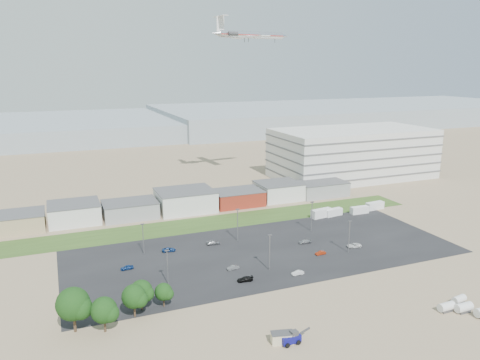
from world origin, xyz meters
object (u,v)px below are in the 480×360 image
parked_car_3 (245,279)px  parked_car_13 (298,273)px  telehandler (291,338)px  parked_car_1 (321,253)px  parked_car_9 (169,250)px  parked_car_6 (213,243)px  parked_car_0 (354,245)px  parked_car_5 (127,267)px  storage_tank_nw (446,307)px  tree_far_left (73,307)px  box_trailer_a (322,213)px  parked_car_10 (140,299)px  parked_car_12 (305,242)px  airliner (252,35)px  parked_car_4 (233,268)px  portable_shed (282,338)px

parked_car_3 → parked_car_13: bearing=90.0°
telehandler → parked_car_1: size_ratio=2.00×
parked_car_9 → parked_car_6: bearing=-82.5°
parked_car_0 → parked_car_5: (-69.61, 10.19, -0.02)m
parked_car_3 → parked_car_5: 34.22m
telehandler → storage_tank_nw: bearing=-5.5°
storage_tank_nw → parked_car_9: 79.50m
tree_far_left → parked_car_13: (58.58, 6.98, -5.21)m
parked_car_6 → parked_car_3: bearing=-178.2°
box_trailer_a → parked_car_0: bearing=-110.6°
parked_car_9 → parked_car_10: 31.84m
tree_far_left → parked_car_12: (72.25, 26.91, -5.19)m
parked_car_3 → storage_tank_nw: bearing=56.0°
airliner → parked_car_6: 106.28m
parked_car_1 → parked_car_9: bearing=-119.0°
parked_car_0 → parked_car_13: 28.65m
parked_car_0 → telehandler: bearing=-40.3°
parked_car_0 → parked_car_9: (-55.42, 18.84, -0.05)m
telehandler → parked_car_0: telehandler is taller
tree_far_left → parked_car_6: tree_far_left is taller
box_trailer_a → parked_car_0: size_ratio=1.86×
parked_car_4 → parked_car_10: 29.05m
parked_car_5 → parked_car_3: bearing=50.1°
parked_car_3 → parked_car_6: 28.45m
parked_car_5 → parked_car_13: parked_car_5 is taller
parked_car_6 → parked_car_13: 33.35m
parked_car_4 → parked_car_13: 18.22m
telehandler → parked_car_9: (-11.51, 58.55, -0.82)m
parked_car_1 → parked_car_4: 28.67m
airliner → parked_car_4: (-43.69, -88.54, -69.42)m
portable_shed → box_trailer_a: 86.49m
parked_car_12 → parked_car_1: bearing=3.7°
parked_car_1 → parked_car_10: parked_car_10 is taller
parked_car_4 → parked_car_6: bearing=172.0°
storage_tank_nw → parked_car_12: size_ratio=0.97×
parked_car_5 → parked_car_10: 19.93m
parked_car_6 → parked_car_9: size_ratio=1.04×
parked_car_5 → parked_car_10: bearing=-4.7°
portable_shed → parked_car_5: bearing=130.6°
parked_car_0 → parked_car_6: (-40.67, 19.14, -0.00)m
telehandler → storage_tank_nw: 40.16m
telehandler → parked_car_3: telehandler is taller
box_trailer_a → parked_car_4: (-48.44, -31.41, -1.03)m
parked_car_0 → parked_car_13: parked_car_0 is taller
parked_car_10 → telehandler: bearing=-140.2°
airliner → parked_car_4: airliner is taller
parked_car_3 → parked_car_10: bearing=-82.5°
parked_car_4 → parked_car_9: 24.19m
parked_car_9 → parked_car_12: 43.79m
parked_car_3 → parked_car_9: 31.40m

